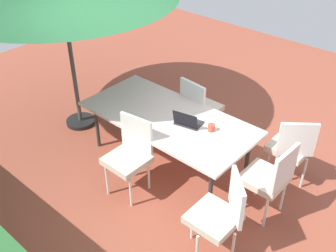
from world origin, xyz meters
The scene contains 9 objects.
ground_plane centered at (0.00, 0.00, -0.01)m, with size 10.00×10.00×0.02m, color #9E4C38.
dining_table centered at (0.00, 0.00, 0.69)m, with size 2.25×1.07×0.73m.
chair_north centered at (-0.01, 0.69, 0.55)m, with size 0.48×0.49×0.98m.
chair_west centered at (-1.45, -0.03, 0.55)m, with size 0.47×0.46×0.98m.
chair_southwest centered at (-1.37, -0.70, 0.55)m, with size 0.58×0.58×0.98m.
chair_northwest centered at (-1.36, 0.76, 0.55)m, with size 0.59×0.59×0.98m.
chair_south centered at (0.02, -0.69, 0.55)m, with size 0.47×0.48×0.98m.
laptop centered at (-0.30, -0.02, 0.78)m, with size 0.37×0.31×0.21m.
cup centered at (-0.59, -0.11, 0.77)m, with size 0.08×0.08×0.09m, color #CC4C33.
Camera 1 is at (-2.79, 3.17, 3.49)m, focal length 42.74 mm.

